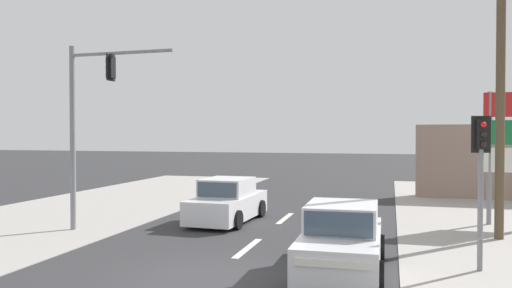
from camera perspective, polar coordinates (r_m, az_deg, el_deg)
ground_plane at (r=11.28m, az=-5.35°, el=-15.06°), size 140.00×140.00×0.00m
lane_dash_mid at (r=14.03m, az=-0.95°, el=-11.79°), size 0.20×2.40×0.01m
lane_dash_far at (r=18.80m, az=3.35°, el=-8.47°), size 0.20×2.40×0.01m
kerb_left_verge at (r=19.00m, az=-25.75°, el=-8.45°), size 8.00×40.00×0.02m
utility_pole_midground_right at (r=16.58m, az=26.18°, el=8.30°), size 1.80×0.26×10.00m
traffic_signal_mast at (r=17.01m, az=-18.78°, el=3.41°), size 3.69×0.44×6.00m
pedestal_signal_right_kerb at (r=12.45m, az=24.31°, el=-2.32°), size 0.43×0.31×3.56m
sedan_kerbside_parked at (r=11.74m, az=9.78°, el=-10.88°), size 1.92×4.26×1.56m
sedan_receding_far at (r=18.01m, az=-3.27°, el=-6.64°), size 2.04×4.31×1.56m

